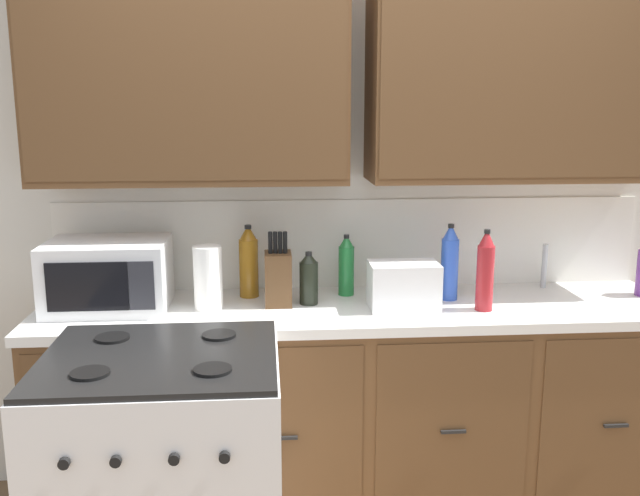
# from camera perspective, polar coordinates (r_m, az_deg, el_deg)

# --- Properties ---
(wall_unit) EXTENTS (3.82, 0.40, 2.49)m
(wall_unit) POSITION_cam_1_polar(r_m,az_deg,el_deg) (3.03, 2.95, 10.07)
(wall_unit) COLOR silver
(wall_unit) RESTS_ON ground_plane
(counter_run) EXTENTS (2.65, 0.64, 0.90)m
(counter_run) POSITION_cam_1_polar(r_m,az_deg,el_deg) (3.10, 3.21, -12.38)
(counter_run) COLOR black
(counter_run) RESTS_ON ground_plane
(stove_range) EXTENTS (0.76, 0.68, 0.95)m
(stove_range) POSITION_cam_1_polar(r_m,az_deg,el_deg) (2.54, -12.33, -18.36)
(stove_range) COLOR white
(stove_range) RESTS_ON ground_plane
(microwave) EXTENTS (0.48, 0.37, 0.28)m
(microwave) POSITION_cam_1_polar(r_m,az_deg,el_deg) (2.98, -16.73, -2.11)
(microwave) COLOR white
(microwave) RESTS_ON counter_run
(toaster) EXTENTS (0.28, 0.18, 0.19)m
(toaster) POSITION_cam_1_polar(r_m,az_deg,el_deg) (2.89, 6.76, -3.04)
(toaster) COLOR white
(toaster) RESTS_ON counter_run
(knife_block) EXTENTS (0.11, 0.14, 0.31)m
(knife_block) POSITION_cam_1_polar(r_m,az_deg,el_deg) (2.93, -3.40, -2.40)
(knife_block) COLOR #52361E
(knife_block) RESTS_ON counter_run
(sink_faucet) EXTENTS (0.02, 0.02, 0.20)m
(sink_faucet) POSITION_cam_1_polar(r_m,az_deg,el_deg) (3.35, 17.65, -1.39)
(sink_faucet) COLOR #B2B5BA
(sink_faucet) RESTS_ON counter_run
(paper_towel_roll) EXTENTS (0.12, 0.12, 0.26)m
(paper_towel_roll) POSITION_cam_1_polar(r_m,az_deg,el_deg) (2.90, -9.03, -2.37)
(paper_towel_roll) COLOR white
(paper_towel_roll) RESTS_ON counter_run
(bottle_dark) EXTENTS (0.08, 0.08, 0.22)m
(bottle_dark) POSITION_cam_1_polar(r_m,az_deg,el_deg) (2.93, -0.92, -2.48)
(bottle_dark) COLOR black
(bottle_dark) RESTS_ON counter_run
(bottle_green) EXTENTS (0.07, 0.07, 0.27)m
(bottle_green) POSITION_cam_1_polar(r_m,az_deg,el_deg) (3.07, 2.14, -1.43)
(bottle_green) COLOR #237A38
(bottle_green) RESTS_ON counter_run
(bottle_amber) EXTENTS (0.08, 0.08, 0.31)m
(bottle_amber) POSITION_cam_1_polar(r_m,az_deg,el_deg) (3.05, -5.78, -1.13)
(bottle_amber) COLOR #9E6619
(bottle_amber) RESTS_ON counter_run
(bottle_blue) EXTENTS (0.07, 0.07, 0.33)m
(bottle_blue) POSITION_cam_1_polar(r_m,az_deg,el_deg) (3.04, 10.43, -1.19)
(bottle_blue) COLOR blue
(bottle_blue) RESTS_ON counter_run
(bottle_red) EXTENTS (0.07, 0.07, 0.33)m
(bottle_red) POSITION_cam_1_polar(r_m,az_deg,el_deg) (2.91, 13.20, -1.84)
(bottle_red) COLOR maroon
(bottle_red) RESTS_ON counter_run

